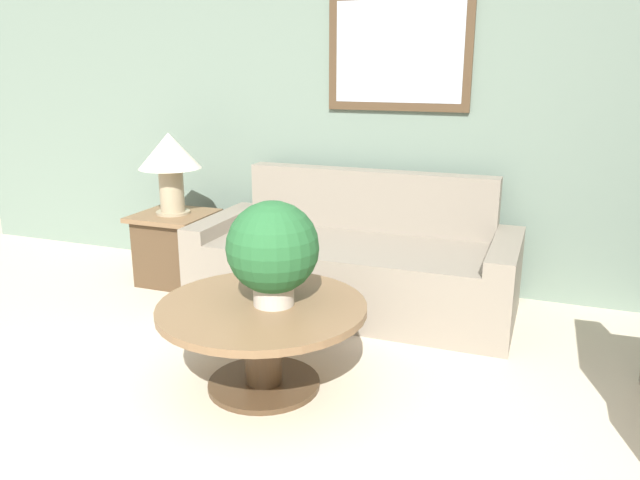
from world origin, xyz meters
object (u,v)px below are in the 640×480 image
(coffee_table, at_px, (263,327))
(potted_plant_on_table, at_px, (273,250))
(table_lamp, at_px, (170,158))
(side_table, at_px, (176,247))
(couch_main, at_px, (355,265))

(coffee_table, xyz_separation_m, potted_plant_on_table, (0.06, 0.02, 0.42))
(table_lamp, height_order, potted_plant_on_table, table_lamp)
(side_table, height_order, potted_plant_on_table, potted_plant_on_table)
(side_table, xyz_separation_m, potted_plant_on_table, (1.43, -1.24, 0.48))
(coffee_table, bearing_deg, side_table, 137.34)
(side_table, height_order, table_lamp, table_lamp)
(couch_main, bearing_deg, potted_plant_on_table, -91.36)
(coffee_table, distance_m, table_lamp, 1.97)
(couch_main, relative_size, table_lamp, 3.58)
(side_table, distance_m, potted_plant_on_table, 1.96)
(side_table, bearing_deg, couch_main, 1.23)
(coffee_table, bearing_deg, potted_plant_on_table, 21.17)
(couch_main, relative_size, coffee_table, 2.04)
(table_lamp, bearing_deg, coffee_table, -42.66)
(coffee_table, height_order, table_lamp, table_lamp)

